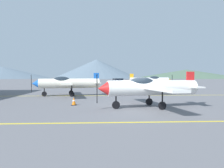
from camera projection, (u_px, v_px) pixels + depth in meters
The scene contains 11 objects.
ground_plane at pixel (131, 108), 13.92m from camera, with size 400.00×400.00×0.00m, color slate.
apron_line_near at pixel (144, 122), 9.69m from camera, with size 80.00×0.16×0.01m, color yellow.
apron_line_far at pixel (119, 95), 22.55m from camera, with size 80.00×0.16×0.01m, color yellow.
airplane_near at pixel (149, 87), 14.06m from camera, with size 7.18×8.20×2.45m.
airplane_mid at pixel (67, 83), 22.08m from camera, with size 7.17×8.20×2.45m.
airplane_far at pixel (151, 80), 33.55m from camera, with size 7.12×8.19×2.45m.
car_sedan at pixel (118, 82), 40.43m from camera, with size 2.58×4.54×1.62m.
traffic_cone_front at pixel (74, 101), 15.24m from camera, with size 0.36×0.36×0.59m.
hill_left at pixel (3, 73), 151.12m from camera, with size 69.82×69.82×8.46m, color slate.
hill_centerleft at pixel (97, 69), 150.15m from camera, with size 61.22×61.22×13.74m, color slate.
hill_centerright at pixel (186, 74), 168.14m from camera, with size 83.01×83.01×6.94m, color #4C6651.
Camera 1 is at (-1.99, -13.75, 2.19)m, focal length 33.40 mm.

